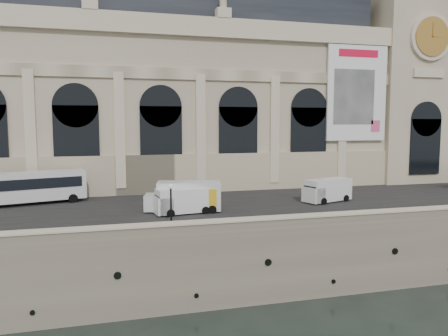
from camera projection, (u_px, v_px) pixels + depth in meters
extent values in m
plane|color=black|center=(245.00, 307.00, 35.59)|extent=(260.00, 260.00, 0.00)
cube|color=gray|center=(178.00, 199.00, 68.91)|extent=(160.00, 70.00, 6.00)
cube|color=#2D2D2D|center=(207.00, 204.00, 48.42)|extent=(160.00, 24.00, 0.06)
cube|color=gray|center=(243.00, 227.00, 35.48)|extent=(160.00, 1.20, 1.10)
cube|color=beige|center=(243.00, 219.00, 35.42)|extent=(160.00, 1.40, 0.12)
cube|color=beige|center=(139.00, 108.00, 62.07)|extent=(68.00, 18.00, 22.00)
cube|color=beige|center=(146.00, 175.00, 54.16)|extent=(68.60, 0.40, 5.00)
cube|color=beige|center=(143.00, 23.00, 52.12)|extent=(69.00, 0.80, 2.40)
cube|color=beige|center=(144.00, 73.00, 52.86)|extent=(68.00, 0.30, 1.40)
cube|color=#252A32|center=(137.00, 7.00, 60.62)|extent=(64.00, 15.00, 6.00)
cube|color=beige|center=(30.00, 131.00, 50.16)|extent=(1.20, 0.50, 14.00)
cube|color=black|center=(77.00, 144.00, 51.67)|extent=(5.20, 0.25, 9.00)
cylinder|color=black|center=(75.00, 105.00, 51.20)|extent=(5.20, 0.25, 5.20)
cube|color=beige|center=(120.00, 131.00, 52.73)|extent=(1.20, 0.50, 14.00)
cube|color=black|center=(161.00, 143.00, 54.23)|extent=(5.20, 0.25, 9.00)
cylinder|color=black|center=(161.00, 106.00, 53.76)|extent=(5.20, 0.25, 5.20)
cube|color=beige|center=(201.00, 130.00, 55.29)|extent=(1.20, 0.50, 14.00)
cube|color=black|center=(238.00, 142.00, 56.80)|extent=(5.20, 0.25, 9.00)
cylinder|color=black|center=(238.00, 107.00, 56.33)|extent=(5.20, 0.25, 5.20)
cube|color=beige|center=(274.00, 130.00, 57.85)|extent=(1.20, 0.50, 14.00)
cube|color=black|center=(308.00, 141.00, 59.36)|extent=(5.20, 0.25, 9.00)
cylinder|color=black|center=(309.00, 108.00, 58.89)|extent=(5.20, 0.25, 5.20)
cube|color=beige|center=(342.00, 130.00, 60.42)|extent=(1.20, 0.50, 14.00)
cube|color=white|center=(357.00, 93.00, 60.22)|extent=(9.00, 0.35, 13.00)
cube|color=red|center=(359.00, 53.00, 59.47)|extent=(6.00, 0.06, 1.00)
cube|color=gray|center=(354.00, 97.00, 59.95)|extent=(6.20, 0.06, 7.50)
cube|color=#DC4D7D|center=(375.00, 126.00, 61.26)|extent=(1.40, 0.06, 1.60)
cube|color=beige|center=(396.00, 84.00, 69.03)|extent=(12.00, 14.00, 30.00)
cylinder|color=beige|center=(431.00, 37.00, 61.44)|extent=(6.60, 0.50, 6.60)
cylinder|color=black|center=(432.00, 36.00, 61.15)|extent=(5.40, 0.15, 5.40)
cylinder|color=gold|center=(433.00, 36.00, 61.08)|extent=(5.50, 0.06, 5.50)
cube|color=gold|center=(433.00, 30.00, 60.91)|extent=(0.14, 0.05, 2.00)
cube|color=gold|center=(437.00, 37.00, 61.16)|extent=(1.40, 0.05, 0.14)
cube|color=black|center=(425.00, 147.00, 63.15)|extent=(5.00, 0.25, 8.00)
cube|color=silver|center=(27.00, 187.00, 47.50)|extent=(12.46, 5.65, 3.16)
cube|color=black|center=(28.00, 184.00, 46.33)|extent=(10.83, 3.00, 1.12)
cube|color=black|center=(25.00, 182.00, 48.59)|extent=(10.83, 3.00, 1.12)
cylinder|color=black|center=(73.00, 199.00, 48.85)|extent=(1.06, 0.56, 1.02)
cylinder|color=black|center=(69.00, 195.00, 51.04)|extent=(1.06, 0.56, 1.02)
cube|color=white|center=(185.00, 200.00, 43.03)|extent=(5.77, 2.91, 2.35)
cube|color=white|center=(163.00, 205.00, 42.21)|extent=(1.83, 2.35, 1.64)
cube|color=black|center=(157.00, 200.00, 41.93)|extent=(0.32, 1.83, 0.82)
cylinder|color=black|center=(171.00, 213.00, 41.46)|extent=(0.81, 0.36, 0.78)
cylinder|color=black|center=(165.00, 209.00, 43.43)|extent=(0.81, 0.36, 0.78)
cylinder|color=black|center=(205.00, 210.00, 42.84)|extent=(0.81, 0.36, 0.78)
cylinder|color=black|center=(198.00, 207.00, 44.81)|extent=(0.81, 0.36, 0.78)
cube|color=white|center=(328.00, 190.00, 49.44)|extent=(6.04, 3.89, 2.40)
cube|color=white|center=(313.00, 195.00, 48.23)|extent=(2.20, 2.58, 1.67)
cube|color=black|center=(310.00, 190.00, 47.85)|extent=(0.66, 1.80, 0.83)
cylinder|color=black|center=(324.00, 202.00, 47.64)|extent=(0.83, 0.50, 0.79)
cylinder|color=black|center=(309.00, 199.00, 49.45)|extent=(0.83, 0.50, 0.79)
cylinder|color=black|center=(346.00, 198.00, 49.64)|extent=(0.83, 0.50, 0.79)
cylinder|color=black|center=(331.00, 196.00, 51.45)|extent=(0.83, 0.50, 0.79)
cube|color=silver|center=(189.00, 196.00, 44.02)|extent=(6.70, 3.71, 2.85)
cube|color=gold|center=(189.00, 198.00, 42.78)|extent=(5.38, 1.21, 1.69)
cube|color=red|center=(189.00, 198.00, 42.78)|extent=(3.10, 0.71, 0.63)
cube|color=silver|center=(153.00, 202.00, 43.91)|extent=(2.14, 2.63, 1.58)
cylinder|color=black|center=(159.00, 210.00, 42.80)|extent=(0.89, 0.47, 0.84)
cylinder|color=black|center=(161.00, 206.00, 45.21)|extent=(0.89, 0.47, 0.84)
cylinder|color=black|center=(212.00, 210.00, 43.05)|extent=(0.89, 0.47, 0.84)
cylinder|color=black|center=(212.00, 205.00, 45.47)|extent=(0.89, 0.47, 0.84)
cylinder|color=black|center=(171.00, 229.00, 36.16)|extent=(0.41, 0.41, 0.37)
cylinder|color=black|center=(171.00, 209.00, 35.99)|extent=(0.15, 0.15, 3.69)
sphere|color=beige|center=(171.00, 186.00, 35.79)|extent=(0.41, 0.41, 0.41)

